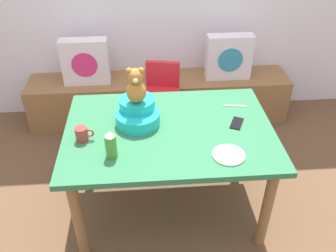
{
  "coord_description": "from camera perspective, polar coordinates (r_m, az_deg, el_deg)",
  "views": [
    {
      "loc": [
        -0.16,
        -1.92,
        2.14
      ],
      "look_at": [
        0.0,
        0.1,
        0.69
      ],
      "focal_mm": 38.06,
      "sensor_mm": 36.0,
      "label": 1
    }
  ],
  "objects": [
    {
      "name": "window_bench",
      "position": [
        3.7,
        -1.37,
        4.42
      ],
      "size": [
        2.6,
        0.44,
        0.46
      ],
      "primitive_type": "cube",
      "color": "olive",
      "rests_on": "ground_plane"
    },
    {
      "name": "cell_phone",
      "position": [
        2.47,
        10.95,
        0.44
      ],
      "size": [
        0.12,
        0.16,
        0.01
      ],
      "primitive_type": "cube",
      "rotation": [
        0.0,
        0.0,
        2.7
      ],
      "color": "black",
      "rests_on": "dining_table"
    },
    {
      "name": "book_stack",
      "position": [
        3.56,
        -1.73,
        8.18
      ],
      "size": [
        0.2,
        0.14,
        0.09
      ],
      "primitive_type": "cube",
      "color": "#B7B0C2",
      "rests_on": "window_bench"
    },
    {
      "name": "teddy_bear",
      "position": [
        2.31,
        -5.15,
        6.33
      ],
      "size": [
        0.13,
        0.12,
        0.25
      ],
      "color": "#B3722D",
      "rests_on": "infant_seat_teal"
    },
    {
      "name": "table_fork",
      "position": [
        2.66,
        10.7,
        3.18
      ],
      "size": [
        0.17,
        0.04,
        0.01
      ],
      "primitive_type": "cube",
      "rotation": [
        0.0,
        0.0,
        1.44
      ],
      "color": "silver",
      "rests_on": "dining_table"
    },
    {
      "name": "ketchup_bottle",
      "position": [
        2.13,
        -9.15,
        -2.95
      ],
      "size": [
        0.07,
        0.07,
        0.18
      ],
      "color": "#4C8C33",
      "rests_on": "dining_table"
    },
    {
      "name": "dining_table",
      "position": [
        2.44,
        0.18,
        -2.2
      ],
      "size": [
        1.4,
        0.98,
        0.74
      ],
      "color": "#2D7247",
      "rests_on": "ground_plane"
    },
    {
      "name": "infant_seat_teal",
      "position": [
        2.42,
        -4.9,
        2.06
      ],
      "size": [
        0.3,
        0.33,
        0.16
      ],
      "color": "#1BB4B1",
      "rests_on": "dining_table"
    },
    {
      "name": "pillow_floral_right",
      "position": [
        3.56,
        9.71,
        10.83
      ],
      "size": [
        0.44,
        0.15,
        0.44
      ],
      "color": "silver",
      "rests_on": "window_bench"
    },
    {
      "name": "dinner_plate_near",
      "position": [
        2.19,
        9.68,
        -4.59
      ],
      "size": [
        0.2,
        0.2,
        0.01
      ],
      "primitive_type": "cylinder",
      "color": "white",
      "rests_on": "dining_table"
    },
    {
      "name": "highchair",
      "position": [
        3.17,
        -1.06,
        4.87
      ],
      "size": [
        0.37,
        0.49,
        0.79
      ],
      "color": "red",
      "rests_on": "ground_plane"
    },
    {
      "name": "ground_plane",
      "position": [
        2.88,
        0.16,
        -12.43
      ],
      "size": [
        8.0,
        8.0,
        0.0
      ],
      "primitive_type": "plane",
      "color": "brown"
    },
    {
      "name": "pillow_floral_left",
      "position": [
        3.51,
        -13.1,
        9.98
      ],
      "size": [
        0.44,
        0.15,
        0.44
      ],
      "color": "silver",
      "rests_on": "window_bench"
    },
    {
      "name": "coffee_mug",
      "position": [
        2.32,
        -13.6,
        -1.26
      ],
      "size": [
        0.12,
        0.08,
        0.09
      ],
      "color": "#9E332D",
      "rests_on": "dining_table"
    }
  ]
}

